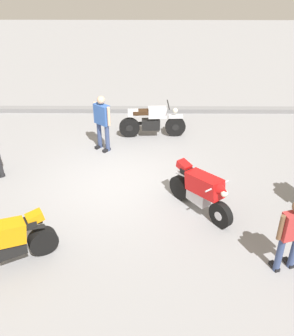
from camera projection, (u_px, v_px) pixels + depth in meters
name	position (u px, v px, depth m)	size (l,w,h in m)	color
ground_plane	(116.00, 184.00, 10.38)	(40.00, 40.00, 0.00)	gray
curb_edge	(125.00, 110.00, 14.24)	(14.00, 0.30, 0.15)	gray
motorcycle_orange_sportbike	(6.00, 241.00, 7.66)	(1.80, 1.12, 1.14)	black
motorcycle_red_sportbike	(201.00, 190.00, 9.10)	(1.33, 1.67, 1.14)	black
motorcycle_silver_cruiser	(152.00, 121.00, 12.39)	(2.09, 0.70, 1.09)	black
person_in_blue_shirt	(102.00, 120.00, 11.46)	(0.56, 0.53, 1.68)	#384772
person_in_red_shirt	(292.00, 232.00, 7.38)	(0.63, 0.42, 1.64)	#384772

